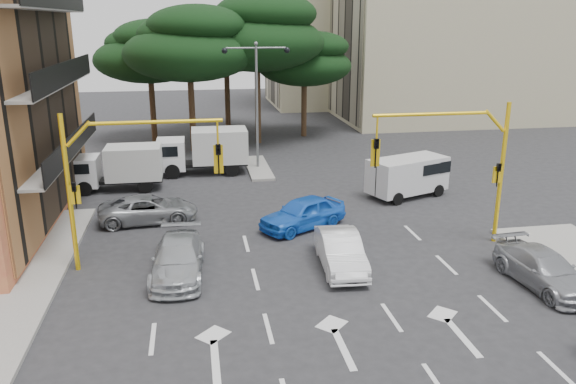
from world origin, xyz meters
name	(u,v)px	position (x,y,z in m)	size (l,w,h in m)	color
ground	(308,275)	(0.00, 0.00, 0.00)	(120.00, 120.00, 0.00)	#28282B
median_strip	(258,168)	(0.00, 16.00, 0.07)	(1.40, 6.00, 0.15)	gray
apartment_beige_near	(451,18)	(19.95, 32.00, 9.35)	(20.20, 12.15, 18.70)	#BCB48D
apartment_beige_far	(343,28)	(12.95, 44.00, 8.35)	(16.20, 12.15, 16.70)	#BCB48D
pine_left_near	(189,43)	(-3.94, 21.96, 7.60)	(9.15, 9.15, 10.23)	#382616
pine_center	(258,32)	(1.06, 23.96, 8.30)	(9.98, 9.98, 11.16)	#382616
pine_left_far	(150,51)	(-6.94, 25.96, 6.91)	(8.32, 8.32, 9.30)	#382616
pine_right	(305,59)	(5.06, 25.96, 6.22)	(7.49, 7.49, 8.37)	#382616
pine_back	(226,40)	(-0.94, 28.96, 7.60)	(9.15, 9.15, 10.23)	#382616
signal_mast_right	(463,155)	(6.80, 1.99, 3.88)	(5.79, 0.37, 6.00)	yellow
signal_mast_left	(118,169)	(-6.80, 1.99, 3.88)	(5.79, 0.37, 6.00)	yellow
street_lamp_center	(257,83)	(0.00, 16.00, 5.43)	(4.16, 0.36, 7.77)	slate
car_white_hatch	(340,251)	(1.34, 0.47, 0.69)	(1.46, 4.19, 1.38)	silver
car_blue_compact	(303,213)	(0.76, 4.96, 0.72)	(1.70, 4.23, 1.44)	blue
car_silver_wagon	(178,259)	(-4.79, 0.84, 0.67)	(1.87, 4.59, 1.33)	#AFB3B7
car_silver_cross_a	(149,209)	(-6.25, 7.00, 0.63)	(2.10, 4.55, 1.26)	#919498
car_silver_parked	(544,269)	(8.11, -2.25, 0.64)	(1.78, 4.38, 1.27)	#95979C
van_white	(407,177)	(7.25, 8.81, 1.08)	(1.95, 4.32, 2.16)	silver
box_truck_a	(118,168)	(-8.25, 12.72, 1.23)	(2.11, 5.02, 2.47)	white
box_truck_b	(203,152)	(-3.43, 15.50, 1.38)	(2.35, 5.60, 2.76)	white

